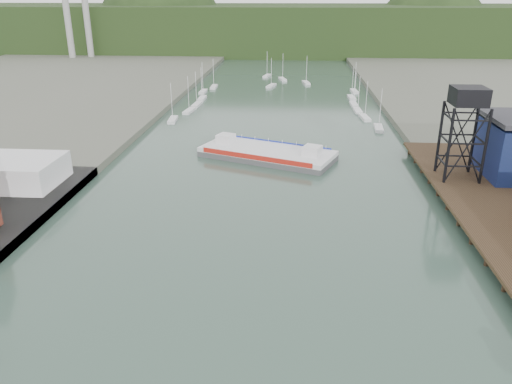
# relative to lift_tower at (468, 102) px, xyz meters

# --- Properties ---
(east_pier) EXTENTS (14.00, 70.00, 2.45)m
(east_pier) POSITION_rel_lift_tower_xyz_m (2.00, -13.00, -13.75)
(east_pier) COLOR black
(east_pier) RESTS_ON ground
(white_shed) EXTENTS (18.00, 12.00, 4.50)m
(white_shed) POSITION_rel_lift_tower_xyz_m (-79.00, -8.00, -11.80)
(white_shed) COLOR silver
(white_shed) RESTS_ON west_quay
(lift_tower) EXTENTS (6.50, 6.50, 16.00)m
(lift_tower) POSITION_rel_lift_tower_xyz_m (0.00, 0.00, 0.00)
(lift_tower) COLOR black
(lift_tower) RESTS_ON east_pier
(marina_sailboats) EXTENTS (57.71, 92.65, 0.90)m
(marina_sailboats) POSITION_rel_lift_tower_xyz_m (-34.92, 80.46, -15.30)
(marina_sailboats) COLOR silver
(marina_sailboats) RESTS_ON ground
(distant_hills) EXTENTS (500.00, 120.00, 80.00)m
(distant_hills) POSITION_rel_lift_tower_xyz_m (-38.98, 243.35, -5.27)
(distant_hills) COLOR black
(distant_hills) RESTS_ON ground
(chain_ferry) EXTENTS (30.15, 20.88, 4.03)m
(chain_ferry) POSITION_rel_lift_tower_xyz_m (-34.79, 14.85, -14.49)
(chain_ferry) COLOR #49494B
(chain_ferry) RESTS_ON ground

